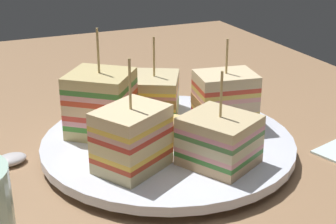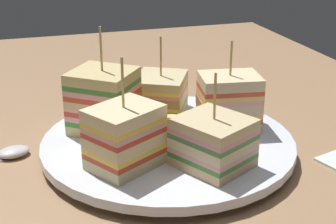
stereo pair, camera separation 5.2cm
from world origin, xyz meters
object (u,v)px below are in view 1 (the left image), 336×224
object	(u,v)px
sandwich_wedge_0	(154,95)
sandwich_wedge_3	(219,140)
sandwich_wedge_2	(132,139)
sandwich_wedge_4	(225,100)
sandwich_wedge_1	(101,104)
chip_pile	(167,128)
plate	(168,144)

from	to	relation	value
sandwich_wedge_0	sandwich_wedge_3	world-z (taller)	same
sandwich_wedge_0	sandwich_wedge_2	world-z (taller)	sandwich_wedge_2
sandwich_wedge_3	sandwich_wedge_4	bearing A→B (deg)	-60.74
sandwich_wedge_0	sandwich_wedge_1	world-z (taller)	sandwich_wedge_1
sandwich_wedge_0	sandwich_wedge_1	xyz separation A→B (cm)	(-2.81, 7.15, 1.06)
sandwich_wedge_2	sandwich_wedge_3	bearing A→B (deg)	-47.06
sandwich_wedge_0	sandwich_wedge_4	xyz separation A→B (cm)	(-6.15, -5.76, 0.69)
sandwich_wedge_4	sandwich_wedge_0	bearing A→B (deg)	-37.51
sandwich_wedge_2	sandwich_wedge_3	world-z (taller)	sandwich_wedge_2
sandwich_wedge_1	sandwich_wedge_4	bearing A→B (deg)	23.92
sandwich_wedge_1	chip_pile	distance (cm)	7.33
plate	sandwich_wedge_2	size ratio (longest dim) A/B	2.50
plate	sandwich_wedge_0	size ratio (longest dim) A/B	2.87
sandwich_wedge_4	chip_pile	xyz separation A→B (cm)	(-0.47, 7.09, -1.94)
sandwich_wedge_0	sandwich_wedge_3	size ratio (longest dim) A/B	1.01
sandwich_wedge_4	chip_pile	distance (cm)	7.37
sandwich_wedge_1	sandwich_wedge_0	bearing A→B (deg)	59.88
sandwich_wedge_2	chip_pile	bearing A→B (deg)	11.01
sandwich_wedge_0	chip_pile	xyz separation A→B (cm)	(-6.62, 1.33, -1.25)
plate	sandwich_wedge_1	bearing A→B (deg)	53.94
sandwich_wedge_0	sandwich_wedge_4	world-z (taller)	sandwich_wedge_4
sandwich_wedge_1	sandwich_wedge_3	distance (cm)	13.66
sandwich_wedge_1	sandwich_wedge_4	world-z (taller)	sandwich_wedge_1
sandwich_wedge_1	sandwich_wedge_3	xyz separation A→B (cm)	(-11.04, -7.97, -0.99)
sandwich_wedge_1	sandwich_wedge_2	world-z (taller)	sandwich_wedge_1
plate	chip_pile	size ratio (longest dim) A/B	3.58
sandwich_wedge_2	chip_pile	size ratio (longest dim) A/B	1.44
sandwich_wedge_0	chip_pile	distance (cm)	6.87
chip_pile	sandwich_wedge_1	bearing A→B (deg)	56.78
plate	sandwich_wedge_2	bearing A→B (deg)	129.15
sandwich_wedge_1	sandwich_wedge_3	bearing A→B (deg)	-15.76
sandwich_wedge_1	sandwich_wedge_2	size ratio (longest dim) A/B	1.08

